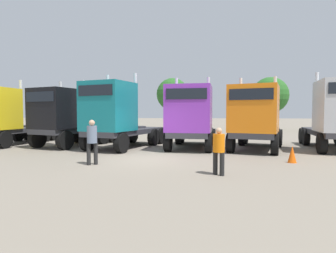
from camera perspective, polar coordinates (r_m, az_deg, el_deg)
name	(u,v)px	position (r m, az deg, el deg)	size (l,w,h in m)	color
ground	(146,159)	(12.95, -4.51, -6.60)	(200.00, 200.00, 0.00)	gray
semi_truck_yellow	(2,117)	(20.81, -30.46, 1.73)	(2.78, 6.36, 4.22)	#333338
semi_truck_black	(64,117)	(18.58, -20.15, 1.83)	(4.06, 6.23, 4.14)	#333338
semi_truck_teal	(115,115)	(16.44, -10.56, 2.20)	(4.00, 6.56, 4.38)	#333338
semi_truck_purple	(191,117)	(16.22, 4.57, 1.95)	(2.89, 6.06, 4.20)	#333338
semi_truck_orange	(255,117)	(16.24, 17.16, 1.83)	(4.02, 6.37, 4.14)	#333338
visitor_in_hivis	(219,148)	(9.70, 10.19, -4.26)	(0.56, 0.56, 1.61)	black
visitor_with_camera	(92,139)	(11.84, -15.06, -2.39)	(0.55, 0.55, 1.82)	black
traffic_cone_near	(292,154)	(13.09, 23.74, -5.14)	(0.36, 0.36, 0.72)	#F2590C
oak_far_left	(113,103)	(38.82, -11.00, 4.62)	(3.49, 3.49, 5.15)	#4C3823
oak_far_centre	(173,94)	(37.12, 0.94, 6.48)	(4.21, 4.21, 6.63)	#4C3823
oak_far_right	(270,95)	(36.23, 19.87, 5.93)	(4.32, 4.32, 6.39)	#4C3823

